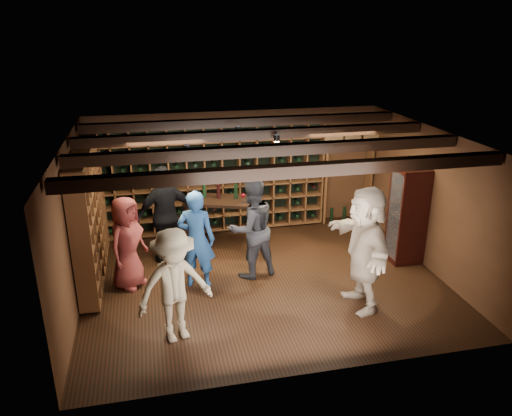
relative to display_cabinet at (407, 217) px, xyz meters
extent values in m
plane|color=black|center=(-2.71, -0.20, -0.86)|extent=(6.00, 6.00, 0.00)
plane|color=#4D2D1A|center=(-2.71, 2.30, 0.39)|extent=(6.00, 0.00, 6.00)
plane|color=#4D2D1A|center=(-2.71, -2.70, 0.39)|extent=(6.00, 0.00, 6.00)
plane|color=#4D2D1A|center=(-5.71, -0.20, 0.39)|extent=(0.00, 5.00, 5.00)
plane|color=#4D2D1A|center=(0.29, -0.20, 0.39)|extent=(0.00, 5.00, 5.00)
plane|color=black|center=(-2.71, -0.20, 1.64)|extent=(6.00, 6.00, 0.00)
cube|color=black|center=(-2.71, -1.80, 1.56)|extent=(5.90, 0.18, 0.16)
cube|color=black|center=(-2.71, -0.70, 1.56)|extent=(5.90, 0.18, 0.16)
cube|color=black|center=(-2.71, 0.40, 1.56)|extent=(5.90, 0.18, 0.16)
cube|color=black|center=(-2.71, 1.50, 1.56)|extent=(5.90, 0.18, 0.16)
cylinder|color=black|center=(-3.91, -0.20, 1.53)|extent=(0.10, 0.10, 0.10)
cylinder|color=black|center=(-2.41, 0.20, 1.53)|extent=(0.10, 0.10, 0.10)
cylinder|color=black|center=(-1.31, -0.50, 1.53)|extent=(0.10, 0.10, 0.10)
cylinder|color=black|center=(-2.91, 1.00, 1.53)|extent=(0.10, 0.10, 0.10)
cube|color=brown|center=(-3.24, 2.13, 0.29)|extent=(4.65, 0.30, 2.20)
cube|color=black|center=(-3.24, 2.13, 0.29)|extent=(4.56, 0.02, 2.16)
cube|color=brown|center=(-5.54, 0.62, 0.29)|extent=(0.30, 2.65, 2.20)
cube|color=black|center=(-5.54, 0.62, 0.29)|extent=(0.29, 0.02, 2.16)
cube|color=brown|center=(-0.31, 2.12, 0.99)|extent=(1.15, 0.32, 0.04)
cube|color=brown|center=(0.21, 2.12, 0.07)|extent=(0.05, 0.28, 1.85)
cube|color=brown|center=(-0.83, 2.12, 0.07)|extent=(0.05, 0.28, 1.85)
cube|color=#9A754D|center=(-0.71, 2.12, 1.11)|extent=(0.40, 0.30, 0.20)
cube|color=#9A754D|center=(-0.26, 2.12, 1.11)|extent=(0.40, 0.30, 0.20)
cube|color=#9A754D|center=(0.09, 2.12, 1.11)|extent=(0.40, 0.30, 0.20)
cube|color=black|center=(0.01, 0.00, -0.81)|extent=(0.55, 0.50, 0.10)
cube|color=black|center=(0.01, 0.00, 0.04)|extent=(0.55, 0.50, 1.70)
cube|color=white|center=(-0.25, 0.00, 0.04)|extent=(0.01, 0.46, 1.60)
cube|color=black|center=(0.01, 0.00, 0.04)|extent=(0.50, 0.44, 0.02)
sphere|color=#59260C|center=(-0.01, 0.00, 0.14)|extent=(0.18, 0.18, 0.18)
imported|color=navy|center=(-3.84, -0.13, -0.01)|extent=(0.71, 0.57, 1.69)
imported|color=black|center=(-2.87, 0.04, 0.03)|extent=(1.00, 0.87, 1.77)
imported|color=maroon|center=(-4.95, 0.10, -0.07)|extent=(0.86, 0.92, 1.58)
imported|color=black|center=(-4.27, 0.88, 0.06)|extent=(1.15, 0.72, 1.83)
imported|color=gray|center=(-4.28, -1.57, -0.03)|extent=(1.21, 0.92, 1.66)
imported|color=tan|center=(-1.41, -1.30, 0.12)|extent=(0.58, 1.81, 1.95)
cube|color=black|center=(-3.21, 1.25, 0.13)|extent=(1.50, 1.09, 0.06)
cube|color=black|center=(-3.89, 1.19, -0.37)|extent=(0.09, 0.09, 0.97)
cube|color=black|center=(-2.73, 0.77, -0.37)|extent=(0.09, 0.09, 0.97)
cube|color=black|center=(-3.70, 1.72, -0.37)|extent=(0.09, 0.09, 0.97)
cube|color=black|center=(-2.54, 1.30, -0.37)|extent=(0.09, 0.09, 0.97)
cylinder|color=black|center=(-3.51, 1.41, 0.30)|extent=(0.07, 0.07, 0.28)
cylinder|color=black|center=(-3.25, 1.32, 0.30)|extent=(0.07, 0.07, 0.28)
cylinder|color=black|center=(-2.93, 1.20, 0.30)|extent=(0.07, 0.07, 0.28)
camera|label=1|loc=(-4.48, -7.61, 3.34)|focal=35.00mm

